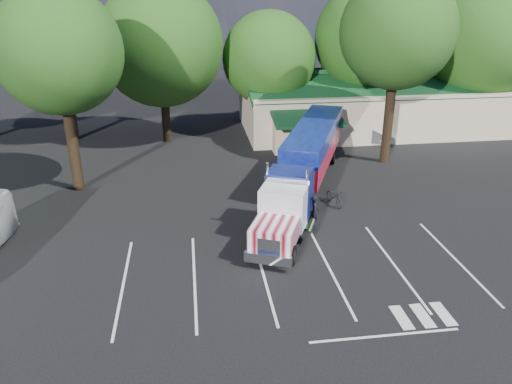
{
  "coord_description": "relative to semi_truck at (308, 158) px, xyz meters",
  "views": [
    {
      "loc": [
        -3.05,
        -25.77,
        12.57
      ],
      "look_at": [
        0.37,
        -0.83,
        2.0
      ],
      "focal_mm": 35.0,
      "sensor_mm": 36.0,
      "label": 1
    }
  ],
  "objects": [
    {
      "name": "tree_near_right",
      "position": [
        7.17,
        4.74,
        7.22
      ],
      "size": [
        8.0,
        8.0,
        13.5
      ],
      "color": "black",
      "rests_on": "ground"
    },
    {
      "name": "silver_sedan",
      "position": [
        7.67,
        9.49,
        -1.53
      ],
      "size": [
        4.55,
        2.79,
        1.42
      ],
      "primitive_type": "imported",
      "rotation": [
        0.0,
        0.0,
        1.25
      ],
      "color": "#A9ACB1",
      "rests_on": "ground"
    },
    {
      "name": "tree_row_c",
      "position": [
        -9.33,
        12.44,
        5.8
      ],
      "size": [
        10.0,
        10.0,
        13.05
      ],
      "color": "black",
      "rests_on": "ground"
    },
    {
      "name": "tree_row_f",
      "position": [
        18.67,
        13.04,
        5.55
      ],
      "size": [
        10.4,
        10.4,
        13.0
      ],
      "color": "black",
      "rests_on": "ground"
    },
    {
      "name": "tree_row_e",
      "position": [
        8.67,
        14.24,
        5.84
      ],
      "size": [
        9.6,
        9.6,
        12.9
      ],
      "color": "black",
      "rests_on": "ground"
    },
    {
      "name": "woman",
      "position": [
        -0.83,
        -5.39,
        -1.28
      ],
      "size": [
        0.49,
        0.72,
        1.93
      ],
      "primitive_type": "imported",
      "rotation": [
        0.0,
        0.0,
        1.54
      ],
      "color": "black",
      "rests_on": "ground"
    },
    {
      "name": "event_hall",
      "position": [
        9.41,
        14.05,
        -0.03
      ],
      "size": [
        24.2,
        14.12,
        5.55
      ],
      "color": "beige",
      "rests_on": "ground"
    },
    {
      "name": "tree_row_d",
      "position": [
        -0.33,
        13.74,
        4.34
      ],
      "size": [
        8.0,
        8.0,
        10.6
      ],
      "color": "black",
      "rests_on": "ground"
    },
    {
      "name": "semi_truck",
      "position": [
        0.0,
        0.0,
        0.0
      ],
      "size": [
        9.58,
        18.28,
        3.96
      ],
      "rotation": [
        0.0,
        0.0,
        -0.41
      ],
      "color": "black",
      "rests_on": "ground"
    },
    {
      "name": "tree_near_left",
      "position": [
        -14.83,
        2.24,
        6.57
      ],
      "size": [
        7.6,
        7.6,
        12.65
      ],
      "color": "black",
      "rests_on": "ground"
    },
    {
      "name": "bicycle",
      "position": [
        1.17,
        -2.48,
        -1.73
      ],
      "size": [
        1.06,
        2.05,
        1.02
      ],
      "primitive_type": "imported",
      "rotation": [
        0.0,
        0.0,
        0.2
      ],
      "color": "black",
      "rests_on": "ground"
    },
    {
      "name": "ground",
      "position": [
        -4.33,
        -3.76,
        -2.24
      ],
      "size": [
        120.0,
        120.0,
        0.0
      ],
      "primitive_type": "plane",
      "color": "black",
      "rests_on": "ground"
    },
    {
      "name": "tree_row_b",
      "position": [
        -17.33,
        14.04,
        4.89
      ],
      "size": [
        8.4,
        8.4,
        11.35
      ],
      "color": "black",
      "rests_on": "ground"
    }
  ]
}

